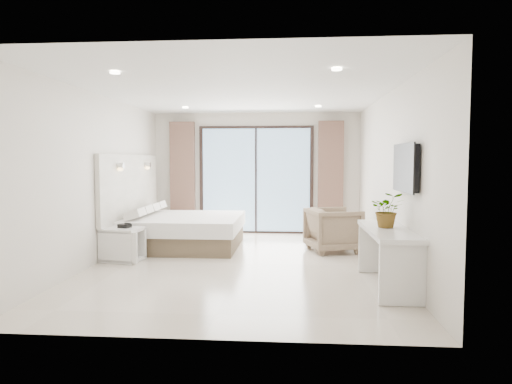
{
  "coord_description": "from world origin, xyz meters",
  "views": [
    {
      "loc": [
        0.79,
        -7.13,
        1.65
      ],
      "look_at": [
        0.21,
        0.4,
        1.12
      ],
      "focal_mm": 32.0,
      "sensor_mm": 36.0,
      "label": 1
    }
  ],
  "objects_px": {
    "nightstand": "(123,244)",
    "console_desk": "(388,244)",
    "armchair": "(333,228)",
    "bed": "(183,231)"
  },
  "relations": [
    {
      "from": "bed",
      "to": "armchair",
      "type": "distance_m",
      "value": 2.81
    },
    {
      "from": "nightstand",
      "to": "armchair",
      "type": "distance_m",
      "value": 3.66
    },
    {
      "from": "nightstand",
      "to": "console_desk",
      "type": "height_order",
      "value": "console_desk"
    },
    {
      "from": "bed",
      "to": "armchair",
      "type": "height_order",
      "value": "armchair"
    },
    {
      "from": "bed",
      "to": "nightstand",
      "type": "distance_m",
      "value": 1.45
    },
    {
      "from": "nightstand",
      "to": "armchair",
      "type": "xyz_separation_m",
      "value": [
        3.5,
        1.06,
        0.16
      ]
    },
    {
      "from": "bed",
      "to": "armchair",
      "type": "bearing_deg",
      "value": -4.22
    },
    {
      "from": "bed",
      "to": "console_desk",
      "type": "xyz_separation_m",
      "value": [
        3.29,
        -2.51,
        0.26
      ]
    },
    {
      "from": "nightstand",
      "to": "bed",
      "type": "bearing_deg",
      "value": 70.81
    },
    {
      "from": "bed",
      "to": "armchair",
      "type": "relative_size",
      "value": 2.44
    }
  ]
}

